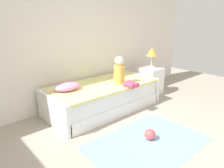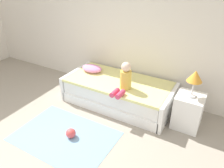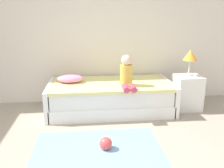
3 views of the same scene
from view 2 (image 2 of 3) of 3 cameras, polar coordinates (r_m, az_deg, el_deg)
name	(u,v)px [view 2 (image 2 of 3)]	position (r m, az deg, el deg)	size (l,w,h in m)	color
ground_plane	(22,161)	(3.52, -22.46, -18.25)	(9.20, 9.20, 0.00)	#9E9384
wall_rear	(113,22)	(4.54, 0.17, 16.06)	(7.20, 0.10, 2.90)	silver
bed	(118,92)	(4.29, 1.66, -2.16)	(2.11, 1.00, 0.50)	white
nightstand	(188,111)	(3.88, 19.29, -6.76)	(0.44, 0.44, 0.60)	white
table_lamp	(195,77)	(3.57, 20.92, 1.62)	(0.24, 0.24, 0.45)	silver
child_figure	(124,79)	(3.80, 3.29, 1.32)	(0.20, 0.51, 0.50)	gold
pillow	(92,68)	(4.54, -5.28, 4.08)	(0.44, 0.30, 0.13)	#EA8CC6
toy_ball	(71,133)	(3.64, -10.75, -12.56)	(0.16, 0.16, 0.16)	#E54C4C
area_rug	(65,136)	(3.72, -12.26, -13.20)	(1.60, 1.10, 0.01)	#7AA8CC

